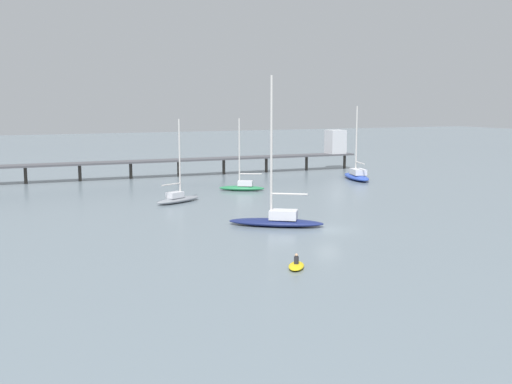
{
  "coord_description": "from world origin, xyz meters",
  "views": [
    {
      "loc": [
        -30.53,
        -50.24,
        12.25
      ],
      "look_at": [
        0.0,
        16.79,
        1.5
      ],
      "focal_mm": 43.14,
      "sensor_mm": 36.0,
      "label": 1
    }
  ],
  "objects_px": {
    "sailboat_navy": "(277,218)",
    "sailboat_blue": "(357,175)",
    "sailboat_green": "(242,186)",
    "sailboat_gray": "(178,197)",
    "pier": "(237,154)",
    "dinghy_yellow": "(296,265)"
  },
  "relations": [
    {
      "from": "pier",
      "to": "dinghy_yellow",
      "type": "xyz_separation_m",
      "value": [
        -19.74,
        -58.66,
        -3.25
      ]
    },
    {
      "from": "sailboat_navy",
      "to": "sailboat_gray",
      "type": "height_order",
      "value": "sailboat_navy"
    },
    {
      "from": "sailboat_blue",
      "to": "sailboat_gray",
      "type": "bearing_deg",
      "value": -163.18
    },
    {
      "from": "sailboat_blue",
      "to": "dinghy_yellow",
      "type": "relative_size",
      "value": 4.28
    },
    {
      "from": "sailboat_navy",
      "to": "sailboat_green",
      "type": "height_order",
      "value": "sailboat_navy"
    },
    {
      "from": "sailboat_green",
      "to": "sailboat_navy",
      "type": "bearing_deg",
      "value": -105.28
    },
    {
      "from": "sailboat_navy",
      "to": "sailboat_gray",
      "type": "distance_m",
      "value": 18.67
    },
    {
      "from": "sailboat_gray",
      "to": "sailboat_blue",
      "type": "height_order",
      "value": "sailboat_blue"
    },
    {
      "from": "sailboat_gray",
      "to": "pier",
      "type": "bearing_deg",
      "value": 54.09
    },
    {
      "from": "pier",
      "to": "sailboat_gray",
      "type": "height_order",
      "value": "sailboat_gray"
    },
    {
      "from": "sailboat_green",
      "to": "sailboat_gray",
      "type": "distance_m",
      "value": 13.0
    },
    {
      "from": "sailboat_navy",
      "to": "sailboat_gray",
      "type": "bearing_deg",
      "value": 104.64
    },
    {
      "from": "sailboat_blue",
      "to": "pier",
      "type": "bearing_deg",
      "value": 131.76
    },
    {
      "from": "sailboat_navy",
      "to": "sailboat_blue",
      "type": "height_order",
      "value": "sailboat_navy"
    },
    {
      "from": "pier",
      "to": "dinghy_yellow",
      "type": "distance_m",
      "value": 61.98
    },
    {
      "from": "sailboat_navy",
      "to": "dinghy_yellow",
      "type": "xyz_separation_m",
      "value": [
        -5.77,
        -14.8,
        -0.57
      ]
    },
    {
      "from": "sailboat_blue",
      "to": "dinghy_yellow",
      "type": "xyz_separation_m",
      "value": [
        -33.91,
        -42.79,
        -0.54
      ]
    },
    {
      "from": "sailboat_green",
      "to": "sailboat_gray",
      "type": "xyz_separation_m",
      "value": [
        -11.37,
        -6.29,
        0.01
      ]
    },
    {
      "from": "sailboat_blue",
      "to": "sailboat_navy",
      "type": "bearing_deg",
      "value": -135.14
    },
    {
      "from": "dinghy_yellow",
      "to": "sailboat_navy",
      "type": "bearing_deg",
      "value": 68.7
    },
    {
      "from": "sailboat_gray",
      "to": "sailboat_blue",
      "type": "distance_m",
      "value": 34.32
    },
    {
      "from": "dinghy_yellow",
      "to": "pier",
      "type": "bearing_deg",
      "value": 71.4
    }
  ]
}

